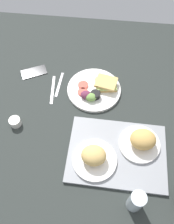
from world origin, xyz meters
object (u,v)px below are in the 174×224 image
at_px(fork, 59,84).
at_px(drinking_glass, 136,201).
at_px(bread_plate_far, 94,157).
at_px(serving_tray, 117,153).
at_px(espresso_cup, 15,122).
at_px(plate_with_salad, 96,89).
at_px(cell_phone, 34,72).
at_px(bread_plate_near, 142,141).
at_px(knife, 53,89).

bearing_deg(fork, drinking_glass, 38.25).
height_order(bread_plate_far, drinking_glass, drinking_glass).
bearing_deg(serving_tray, bread_plate_far, 25.12).
bearing_deg(drinking_glass, fork, -55.02).
bearing_deg(serving_tray, espresso_cup, -11.39).
relative_size(drinking_glass, espresso_cup, 2.39).
relative_size(plate_with_salad, cell_phone, 2.02).
distance_m(drinking_glass, cell_phone, 0.88).
distance_m(bread_plate_far, fork, 0.48).
bearing_deg(bread_plate_near, cell_phone, -33.15).
relative_size(serving_tray, cell_phone, 3.13).
relative_size(bread_plate_near, bread_plate_far, 0.96).
distance_m(fork, cell_phone, 0.18).
bearing_deg(bread_plate_near, plate_with_salad, -51.73).
distance_m(bread_plate_far, cell_phone, 0.63).
xyz_separation_m(fork, cell_phone, (0.16, -0.07, 0.00)).
height_order(bread_plate_far, espresso_cup, bread_plate_far).
height_order(fork, cell_phone, cell_phone).
relative_size(fork, knife, 0.89).
bearing_deg(plate_with_salad, serving_tray, 110.33).
bearing_deg(fork, bread_plate_far, 32.18).
height_order(serving_tray, plate_with_salad, plate_with_salad).
height_order(drinking_glass, knife, drinking_glass).
bearing_deg(drinking_glass, cell_phone, -49.06).
xyz_separation_m(drinking_glass, knife, (0.44, -0.55, -0.06)).
bearing_deg(fork, serving_tray, 45.24).
bearing_deg(serving_tray, knife, -42.34).
xyz_separation_m(plate_with_salad, cell_phone, (0.37, -0.10, -0.01)).
distance_m(plate_with_salad, drinking_glass, 0.61).
distance_m(drinking_glass, knife, 0.71).
relative_size(serving_tray, fork, 2.65).
relative_size(espresso_cup, fork, 0.33).
bearing_deg(cell_phone, serving_tray, 112.43).
bearing_deg(espresso_cup, bread_plate_far, 159.61).
xyz_separation_m(drinking_glass, espresso_cup, (0.59, -0.32, -0.05)).
bearing_deg(bread_plate_near, bread_plate_far, 25.56).
distance_m(espresso_cup, fork, 0.32).
relative_size(bread_plate_near, knife, 1.01).
height_order(drinking_glass, cell_phone, drinking_glass).
relative_size(bread_plate_near, plate_with_salad, 0.66).
height_order(serving_tray, knife, serving_tray).
relative_size(serving_tray, bread_plate_near, 2.33).
relative_size(fork, cell_phone, 1.18).
distance_m(espresso_cup, knife, 0.27).
relative_size(plate_with_salad, drinking_glass, 2.17).
height_order(bread_plate_near, bread_plate_far, bread_plate_near).
height_order(knife, cell_phone, cell_phone).
bearing_deg(serving_tray, cell_phone, -41.84).
bearing_deg(cell_phone, bread_plate_far, 102.90).
xyz_separation_m(bread_plate_near, fork, (0.44, -0.32, -0.05)).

